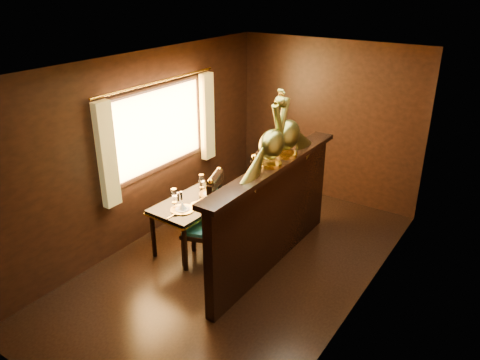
{
  "coord_description": "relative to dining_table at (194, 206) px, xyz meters",
  "views": [
    {
      "loc": [
        2.77,
        -4.07,
        3.36
      ],
      "look_at": [
        -0.08,
        0.18,
        1.1
      ],
      "focal_mm": 35.0,
      "sensor_mm": 36.0,
      "label": 1
    }
  ],
  "objects": [
    {
      "name": "chair_right",
      "position": [
        0.61,
        0.47,
        0.12
      ],
      "size": [
        0.59,
        0.61,
        1.38
      ],
      "rotation": [
        0.0,
        0.0,
        0.22
      ],
      "color": "black",
      "rests_on": "ground"
    },
    {
      "name": "dining_table",
      "position": [
        0.0,
        0.0,
        0.0
      ],
      "size": [
        0.73,
        1.15,
        0.86
      ],
      "rotation": [
        0.0,
        0.0,
        -0.04
      ],
      "color": "black",
      "rests_on": "ground"
    },
    {
      "name": "peacock_left",
      "position": [
        1.07,
        0.12,
        1.17
      ],
      "size": [
        0.26,
        0.69,
        0.82
      ],
      "primitive_type": null,
      "color": "#1B532F",
      "rests_on": "partition"
    },
    {
      "name": "partition",
      "position": [
        1.06,
        0.21,
        0.11
      ],
      "size": [
        0.26,
        2.7,
        1.36
      ],
      "color": "black",
      "rests_on": "ground"
    },
    {
      "name": "peacock_right",
      "position": [
        1.07,
        0.48,
        1.19
      ],
      "size": [
        0.27,
        0.72,
        0.85
      ],
      "primitive_type": null,
      "color": "#1B532F",
      "rests_on": "partition"
    },
    {
      "name": "chair_left",
      "position": [
        0.4,
        -0.18,
        0.04
      ],
      "size": [
        0.57,
        0.58,
        1.23
      ],
      "rotation": [
        0.0,
        0.0,
        0.35
      ],
      "color": "black",
      "rests_on": "ground"
    },
    {
      "name": "room_shell",
      "position": [
        0.66,
        -0.07,
        0.98
      ],
      "size": [
        3.04,
        5.04,
        2.52
      ],
      "color": "black",
      "rests_on": "ground"
    },
    {
      "name": "ground",
      "position": [
        0.74,
        -0.09,
        -0.6
      ],
      "size": [
        5.0,
        5.0,
        0.0
      ],
      "primitive_type": "plane",
      "color": "black",
      "rests_on": "ground"
    }
  ]
}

